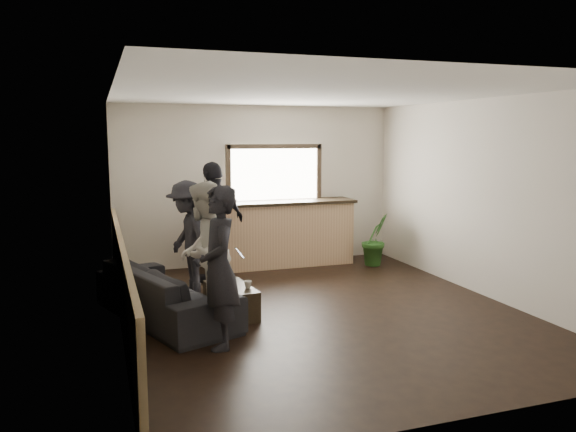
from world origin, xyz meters
name	(u,v)px	position (x,y,z in m)	size (l,w,h in m)	color
ground	(321,311)	(0.00, 0.00, 0.00)	(5.00, 6.00, 0.01)	black
room_shell	(266,202)	(-0.74, 0.00, 1.47)	(5.01, 6.01, 2.80)	silver
bar_counter	(279,229)	(0.30, 2.70, 0.64)	(2.70, 0.68, 2.13)	tan
sofa	(166,292)	(-1.95, 0.35, 0.34)	(2.31, 0.90, 0.67)	black
coffee_table	(231,301)	(-1.15, 0.20, 0.19)	(0.48, 0.86, 0.38)	black
cup_a	(219,280)	(-1.27, 0.37, 0.43)	(0.13, 0.13, 0.10)	silver
cup_b	(248,284)	(-0.96, 0.05, 0.43)	(0.10, 0.10, 0.09)	silver
potted_plant	(375,239)	(1.92, 2.16, 0.46)	(0.51, 0.41, 0.93)	#2D6623
person_a	(219,267)	(-1.50, -0.79, 0.88)	(0.49, 0.66, 1.75)	black
person_b	(204,252)	(-1.50, 0.10, 0.86)	(0.95, 1.04, 1.73)	#B6B1A4
person_c	(188,238)	(-1.50, 1.34, 0.83)	(0.77, 1.15, 1.65)	black
person_d	(215,222)	(-0.99, 1.94, 0.94)	(1.19, 0.92, 1.88)	black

